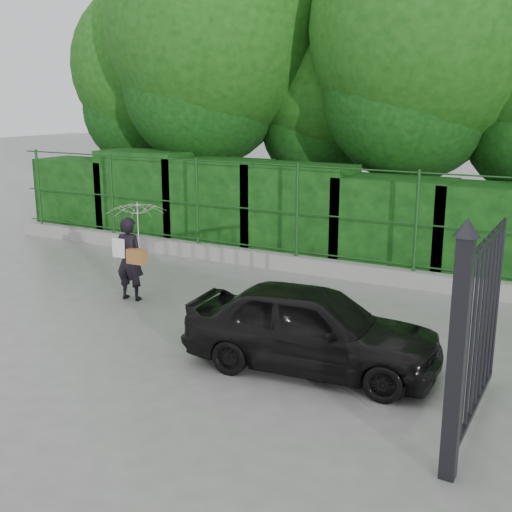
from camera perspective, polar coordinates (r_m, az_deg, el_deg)
The scene contains 8 objects.
ground at distance 9.15m, azimuth -11.04°, elevation -7.50°, with size 80.00×80.00×0.00m, color gray.
kerb at distance 12.71m, azimuth 1.96°, elevation -0.46°, with size 14.00×0.25×0.30m, color #9E9E99.
fence at distance 12.39m, azimuth 2.91°, elevation 4.13°, with size 14.13×0.06×1.80m.
hedge at distance 13.42m, azimuth 3.85°, elevation 3.87°, with size 14.20×1.20×2.09m.
trees at distance 14.95m, azimuth 12.21°, elevation 18.67°, with size 17.10×6.15×8.08m.
gate at distance 6.21m, azimuth 18.35°, elevation -6.74°, with size 0.22×2.33×2.36m.
woman at distance 10.70m, azimuth -10.67°, elevation 1.79°, with size 0.97×0.99×1.66m.
car at distance 7.99m, azimuth 4.97°, elevation -6.36°, with size 1.28×3.17×1.08m, color black.
Camera 1 is at (5.56, -6.48, 3.30)m, focal length 45.00 mm.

